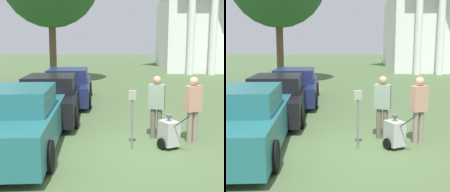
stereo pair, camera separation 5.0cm
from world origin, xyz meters
The scene contains 9 objects.
ground_plane centered at (0.00, 0.00, 0.00)m, with size 120.00×120.00×0.00m, color #4C663D.
parked_car_teal centered at (-2.89, -0.05, 0.71)m, with size 2.50×4.99×1.53m.
parked_car_black centered at (-2.89, 3.25, 0.68)m, with size 2.38×5.00×1.47m.
parked_car_navy centered at (-2.89, 6.16, 0.67)m, with size 2.42×5.22×1.46m.
parking_meter centered at (-0.11, 0.09, 1.00)m, with size 0.18×0.09×1.44m.
person_worker centered at (0.53, 1.01, 0.96)m, with size 0.46×0.32×1.70m.
person_supervisor centered at (1.43, 0.71, 0.98)m, with size 0.47×0.39×1.71m.
equipment_cart centered at (0.78, 0.21, 0.39)m, with size 0.66×0.95×1.00m.
church centered at (7.15, 25.11, 6.47)m, with size 8.87×14.39×25.18m.
Camera 2 is at (-0.08, -7.18, 2.56)m, focal length 50.00 mm.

